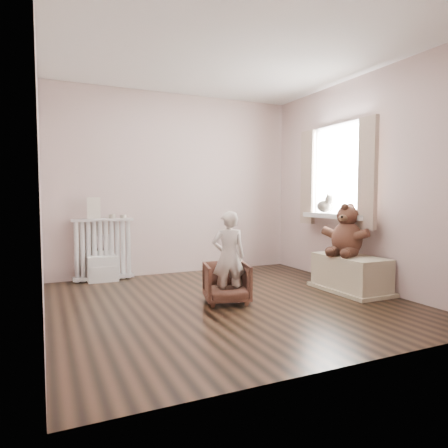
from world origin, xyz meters
name	(u,v)px	position (x,y,z in m)	size (l,w,h in m)	color
floor	(229,301)	(0.00, 0.00, 0.00)	(3.60, 3.60, 0.01)	black
ceiling	(229,52)	(0.00, 0.00, 2.60)	(3.60, 3.60, 0.01)	white
back_wall	(176,184)	(0.00, 1.80, 1.30)	(3.60, 0.02, 2.60)	beige
front_wall	(349,169)	(0.00, -1.80, 1.30)	(3.60, 0.02, 2.60)	beige
left_wall	(40,176)	(-1.80, 0.00, 1.30)	(0.02, 3.60, 2.60)	beige
right_wall	(360,182)	(1.80, 0.00, 1.30)	(0.02, 3.60, 2.60)	beige
window	(342,171)	(1.76, 0.30, 1.45)	(0.03, 0.90, 1.10)	white
window_sill	(335,216)	(1.67, 0.30, 0.87)	(0.22, 1.10, 0.06)	silver
curtain_left	(368,173)	(1.65, -0.27, 1.39)	(0.06, 0.26, 1.30)	#BEA891
curtain_right	(308,178)	(1.65, 0.87, 1.39)	(0.06, 0.26, 1.30)	#BEA891
radiator	(103,251)	(-1.06, 1.68, 0.39)	(0.79, 0.15, 0.83)	silver
paper_doll	(94,208)	(-1.17, 1.68, 0.97)	(0.17, 0.02, 0.28)	beige
tin_a	(112,216)	(-0.94, 1.68, 0.86)	(0.09, 0.09, 0.06)	#A59E8C
tin_b	(123,216)	(-0.79, 1.68, 0.85)	(0.08, 0.08, 0.05)	#A59E8C
toy_vanity	(102,260)	(-1.08, 1.65, 0.28)	(0.39, 0.28, 0.61)	silver
armchair	(227,283)	(-0.04, -0.03, 0.21)	(0.45, 0.47, 0.43)	brown
child	(229,257)	(-0.04, -0.08, 0.50)	(0.35, 0.23, 0.95)	silver
toy_bench	(350,274)	(1.52, -0.17, 0.20)	(0.47, 0.89, 0.42)	beige
teddy_bear	(347,234)	(1.51, -0.10, 0.67)	(0.50, 0.39, 0.61)	#3C2117
plush_cat	(325,206)	(1.66, 0.50, 1.00)	(0.18, 0.30, 0.25)	slate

